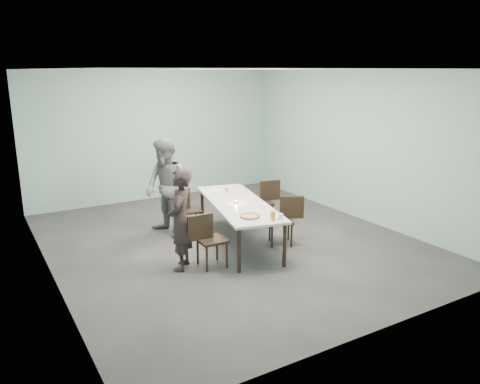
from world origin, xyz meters
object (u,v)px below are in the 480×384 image
diner_far (166,188)px  chair_far_left (185,207)px  water_tumbler (281,217)px  table (238,205)px  diner_near (181,220)px  chair_near_left (207,237)px  chair_far_right (265,199)px  beer_glass (273,216)px  side_plate (254,211)px  chair_near_right (285,217)px  pizza (250,216)px  tealight (236,202)px  amber_tumbler (227,190)px

diner_far → chair_far_left: bearing=64.9°
chair_far_left → water_tumbler: (0.66, -2.14, 0.29)m
table → chair_far_left: (-0.59, 0.97, -0.19)m
diner_near → chair_near_left: bearing=102.2°
chair_far_right → water_tumbler: chair_far_right is taller
beer_glass → side_plate: bearing=89.8°
chair_near_right → diner_near: bearing=28.8°
chair_far_left → diner_far: 0.52m
diner_near → diner_far: diner_far is taller
diner_near → chair_near_right: bearing=127.3°
diner_far → beer_glass: (0.85, -2.21, -0.07)m
chair_near_right → diner_near: size_ratio=0.55×
chair_near_left → pizza: bearing=-13.8°
chair_near_left → water_tumbler: bearing=-24.5°
tealight → amber_tumbler: (0.23, 0.76, 0.02)m
chair_far_right → diner_far: bearing=0.8°
chair_near_right → beer_glass: bearing=70.2°
table → chair_near_left: size_ratio=3.14×
chair_near_left → tealight: size_ratio=15.54×
diner_near → tealight: size_ratio=28.07×
beer_glass → chair_far_right: bearing=59.6°
pizza → water_tumbler: 0.48m
chair_near_left → chair_far_left: (0.36, 1.64, 0.00)m
chair_near_left → amber_tumbler: chair_near_left is taller
chair_far_left → amber_tumbler: size_ratio=10.88×
chair_far_left → tealight: chair_far_left is taller
pizza → beer_glass: (0.22, -0.30, 0.06)m
chair_near_right → pizza: size_ratio=2.56×
table → diner_near: diner_near is taller
chair_near_right → diner_near: (-2.00, -0.04, 0.28)m
beer_glass → pizza: bearing=126.5°
beer_glass → water_tumbler: 0.14m
tealight → chair_far_right: bearing=33.2°
water_tumbler → tealight: bearing=96.1°
chair_near_right → side_plate: chair_near_right is taller
water_tumbler → amber_tumbler: 1.91m
table → tealight: 0.09m
diner_near → pizza: diner_near is taller
chair_near_right → beer_glass: size_ratio=5.80×
side_plate → tealight: bearing=88.9°
diner_near → amber_tumbler: 1.95m
chair_far_left → pizza: (0.30, -1.82, 0.27)m
chair_near_right → beer_glass: 1.06m
tealight → water_tumbler: bearing=-83.9°
chair_far_right → beer_glass: size_ratio=5.80×
diner_near → pizza: bearing=107.7°
diner_far → water_tumbler: size_ratio=19.99×
side_plate → amber_tumbler: bearing=79.7°
water_tumbler → amber_tumbler: (0.11, 1.91, -0.01)m
chair_far_left → pizza: 1.87m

